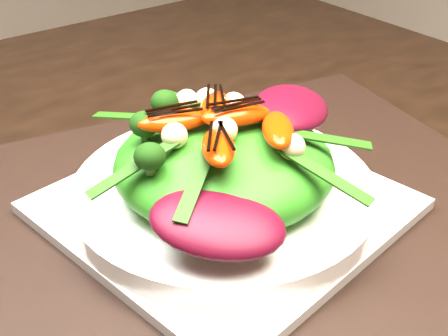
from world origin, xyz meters
TOP-DOWN VIEW (x-y plane):
  - placemat at (0.27, -0.11)m, footprint 0.62×0.52m
  - plate_base at (0.27, -0.11)m, footprint 0.30×0.30m
  - salad_bowl at (0.27, -0.11)m, footprint 0.29×0.29m
  - lettuce_mound at (0.27, -0.11)m, footprint 0.19×0.19m
  - radicchio_leaf at (0.34, -0.11)m, footprint 0.12×0.10m
  - orange_segment at (0.26, -0.10)m, footprint 0.07×0.04m
  - broccoli_floret at (0.21, -0.08)m, footprint 0.04×0.04m
  - macadamia_nut at (0.29, -0.16)m, footprint 0.02×0.02m
  - balsamic_drizzle at (0.26, -0.10)m, footprint 0.05×0.01m

SIDE VIEW (x-z plane):
  - placemat at x=0.27m, z-range 0.75..0.75m
  - plate_base at x=0.27m, z-range 0.75..0.76m
  - salad_bowl at x=0.27m, z-range 0.76..0.78m
  - lettuce_mound at x=0.27m, z-range 0.77..0.84m
  - radicchio_leaf at x=0.34m, z-range 0.82..0.85m
  - macadamia_nut at x=0.29m, z-range 0.83..0.85m
  - broccoli_floret at x=0.21m, z-range 0.83..0.86m
  - orange_segment at x=0.26m, z-range 0.84..0.85m
  - balsamic_drizzle at x=0.26m, z-range 0.85..0.85m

